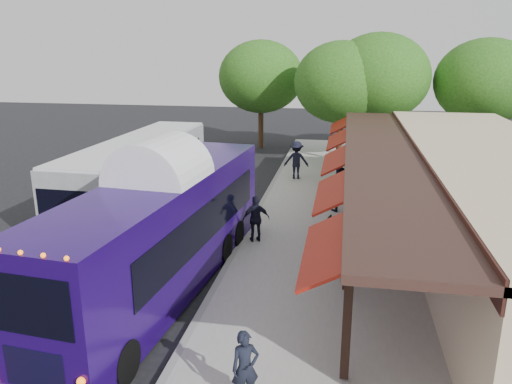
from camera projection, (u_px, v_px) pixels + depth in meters
The scene contains 15 objects.
ground at pixel (217, 285), 14.90m from camera, with size 90.00×90.00×0.00m, color black.
sidewalk at pixel (380, 244), 17.81m from camera, with size 10.00×40.00×0.15m, color #9E9B93.
curb at pixel (245, 235), 18.65m from camera, with size 0.20×40.00×0.16m, color gray.
station_shelter at pixel (487, 202), 16.74m from camera, with size 8.15×20.00×3.60m.
coach_bus at pixel (163, 226), 14.24m from camera, with size 3.41×11.30×3.56m.
city_bus at pixel (139, 170), 21.78m from camera, with size 2.73×11.22×3.00m.
ped_a at pixel (245, 368), 9.60m from camera, with size 0.55×0.36×1.52m, color black.
ped_b at pixel (338, 189), 20.93m from camera, with size 0.93×0.72×1.90m, color black.
ped_c at pixel (256, 219), 17.67m from camera, with size 0.98×0.41×1.67m, color black.
ped_d at pixel (296, 160), 26.13m from camera, with size 1.28×0.74×1.98m, color black.
sign_board at pixel (329, 228), 16.91m from camera, with size 0.17×0.54×1.19m.
tree_left at pixel (342, 82), 29.38m from camera, with size 5.65×5.65×7.24m.
tree_mid at pixel (379, 77), 29.32m from camera, with size 6.01×6.01×7.70m.
tree_right at pixel (485, 82), 28.69m from camera, with size 5.76×5.76×7.38m.
tree_far at pixel (261, 77), 33.77m from camera, with size 5.73×5.73×7.34m.
Camera 1 is at (3.54, -13.10, 6.85)m, focal length 35.00 mm.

